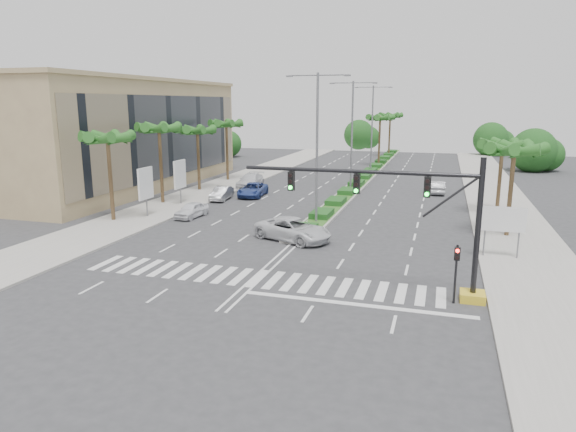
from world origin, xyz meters
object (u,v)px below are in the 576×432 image
object	(u,v)px
car_parked_d	(250,181)
car_right	(437,187)
car_parked_a	(191,210)
car_crossing	(293,229)
car_parked_b	(222,193)
car_parked_c	(253,190)

from	to	relation	value
car_parked_d	car_right	world-z (taller)	car_parked_d
car_parked_a	car_right	world-z (taller)	car_right
car_parked_a	car_parked_d	world-z (taller)	car_parked_d
car_parked_a	car_crossing	xyz separation A→B (m)	(10.55, -4.72, 0.15)
car_parked_b	car_right	size ratio (longest dim) A/B	0.97
car_crossing	car_right	size ratio (longest dim) A/B	1.38
car_parked_b	car_right	xyz separation A→B (m)	(21.03, 10.30, 0.02)
car_crossing	car_parked_c	bearing A→B (deg)	52.90
car_parked_c	car_crossing	size ratio (longest dim) A/B	0.88
car_parked_a	car_parked_b	world-z (taller)	car_parked_b
car_parked_b	car_parked_d	distance (m)	8.20
car_parked_c	car_right	bearing A→B (deg)	16.65
car_parked_c	car_parked_d	xyz separation A→B (m)	(-2.34, 5.41, 0.08)
car_parked_a	car_parked_c	bearing A→B (deg)	87.64
car_parked_c	car_crossing	distance (m)	18.27
car_parked_a	car_parked_c	world-z (taller)	car_parked_c
car_parked_a	car_crossing	bearing A→B (deg)	-19.03
car_parked_c	car_parked_a	bearing A→B (deg)	-102.68
car_right	car_parked_a	bearing A→B (deg)	38.69
car_parked_c	car_right	world-z (taller)	car_parked_c
car_parked_a	car_parked_c	xyz separation A→B (m)	(1.45, 11.13, 0.06)
car_parked_a	car_right	xyz separation A→B (m)	(20.14, 18.63, 0.04)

